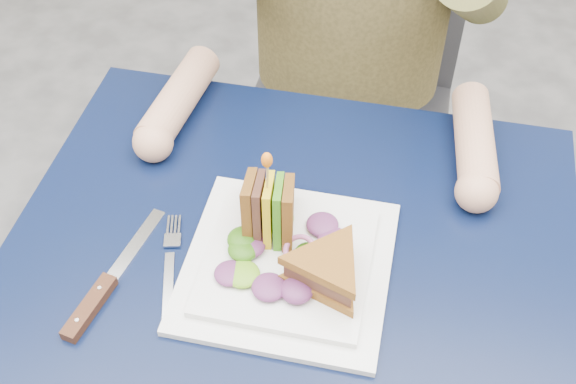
% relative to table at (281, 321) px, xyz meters
% --- Properties ---
extents(table, '(0.75, 0.75, 0.73)m').
position_rel_table_xyz_m(table, '(0.00, 0.00, 0.00)').
color(table, black).
rests_on(table, ground).
extents(chair, '(0.42, 0.40, 0.93)m').
position_rel_table_xyz_m(chair, '(0.00, 0.68, -0.11)').
color(chair, '#47474C').
rests_on(chair, ground).
extents(plate, '(0.26, 0.26, 0.02)m').
position_rel_table_xyz_m(plate, '(0.00, 0.03, 0.09)').
color(plate, white).
rests_on(plate, table).
extents(sandwich_flat, '(0.15, 0.15, 0.05)m').
position_rel_table_xyz_m(sandwich_flat, '(0.06, 0.00, 0.12)').
color(sandwich_flat, brown).
rests_on(sandwich_flat, plate).
extents(sandwich_upright, '(0.09, 0.15, 0.15)m').
position_rel_table_xyz_m(sandwich_upright, '(-0.03, 0.07, 0.13)').
color(sandwich_upright, brown).
rests_on(sandwich_upright, plate).
extents(fork, '(0.06, 0.18, 0.01)m').
position_rel_table_xyz_m(fork, '(-0.14, -0.01, 0.08)').
color(fork, silver).
rests_on(fork, table).
extents(knife, '(0.06, 0.22, 0.02)m').
position_rel_table_xyz_m(knife, '(-0.22, -0.06, 0.09)').
color(knife, silver).
rests_on(knife, table).
extents(toothpick, '(0.01, 0.01, 0.06)m').
position_rel_table_xyz_m(toothpick, '(-0.03, 0.07, 0.20)').
color(toothpick, tan).
rests_on(toothpick, sandwich_upright).
extents(toothpick_frill, '(0.01, 0.01, 0.02)m').
position_rel_table_xyz_m(toothpick_frill, '(-0.03, 0.07, 0.23)').
color(toothpick_frill, orange).
rests_on(toothpick_frill, sandwich_upright).
extents(lettuce_spill, '(0.15, 0.13, 0.02)m').
position_rel_table_xyz_m(lettuce_spill, '(0.01, 0.04, 0.11)').
color(lettuce_spill, '#337A14').
rests_on(lettuce_spill, plate).
extents(onion_ring, '(0.04, 0.04, 0.02)m').
position_rel_table_xyz_m(onion_ring, '(0.02, 0.03, 0.11)').
color(onion_ring, '#9E4C7A').
rests_on(onion_ring, plate).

